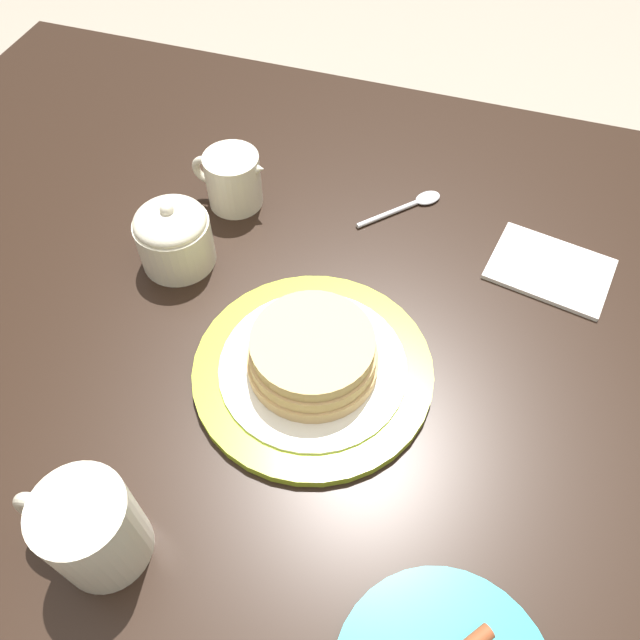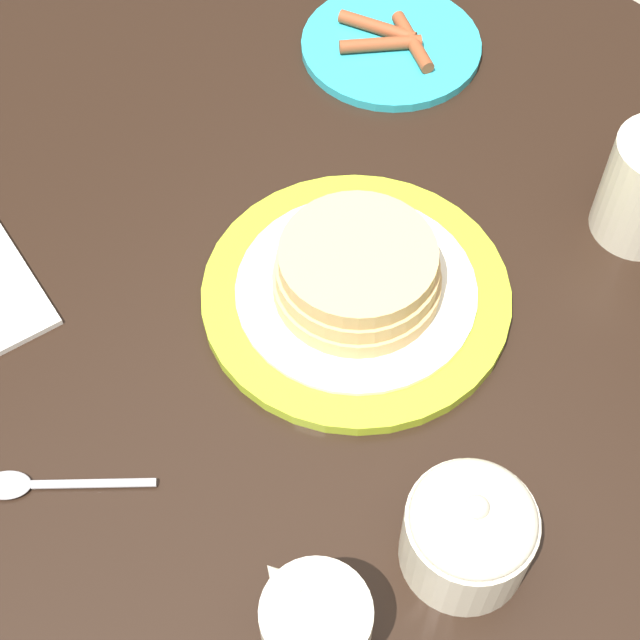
% 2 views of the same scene
% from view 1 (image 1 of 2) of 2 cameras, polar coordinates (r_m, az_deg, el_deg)
% --- Properties ---
extents(ground_plane, '(8.00, 8.00, 0.00)m').
position_cam_1_polar(ground_plane, '(1.41, 2.19, -20.62)').
color(ground_plane, gray).
extents(dining_table, '(1.56, 1.09, 0.76)m').
position_cam_1_polar(dining_table, '(0.80, 3.64, -7.57)').
color(dining_table, black).
rests_on(dining_table, ground_plane).
extents(pancake_plate, '(0.27, 0.27, 0.07)m').
position_cam_1_polar(pancake_plate, '(0.69, -0.66, -3.84)').
color(pancake_plate, '#AAC628').
rests_on(pancake_plate, dining_table).
extents(coffee_mug, '(0.12, 0.08, 0.10)m').
position_cam_1_polar(coffee_mug, '(0.61, -20.33, -17.41)').
color(coffee_mug, beige).
rests_on(coffee_mug, dining_table).
extents(creamer_pitcher, '(0.11, 0.07, 0.09)m').
position_cam_1_polar(creamer_pitcher, '(0.87, -7.90, 12.65)').
color(creamer_pitcher, beige).
rests_on(creamer_pitcher, dining_table).
extents(sugar_bowl, '(0.09, 0.09, 0.10)m').
position_cam_1_polar(sugar_bowl, '(0.80, -13.23, 7.53)').
color(sugar_bowl, beige).
rests_on(sugar_bowl, dining_table).
extents(napkin, '(0.16, 0.13, 0.01)m').
position_cam_1_polar(napkin, '(0.85, 20.29, 4.39)').
color(napkin, silver).
rests_on(napkin, dining_table).
extents(spoon, '(0.10, 0.11, 0.01)m').
position_cam_1_polar(spoon, '(0.89, 8.47, 10.45)').
color(spoon, silver).
rests_on(spoon, dining_table).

